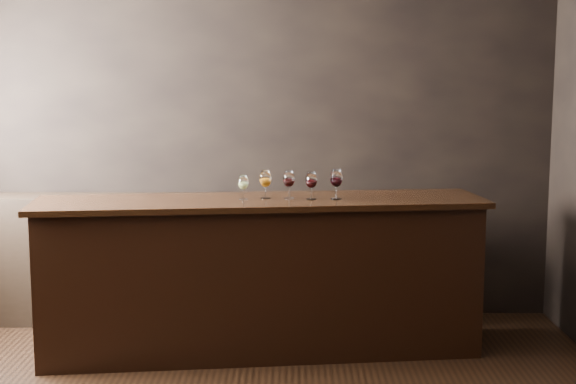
{
  "coord_description": "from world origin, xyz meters",
  "views": [
    {
      "loc": [
        0.38,
        -4.27,
        1.96
      ],
      "look_at": [
        0.36,
        1.31,
        1.16
      ],
      "focal_mm": 50.0,
      "sensor_mm": 36.0,
      "label": 1
    }
  ],
  "objects_px": {
    "glass_red_c": "(336,179)",
    "glass_white": "(243,183)",
    "back_bar_shelf": "(164,259)",
    "glass_red_a": "(289,180)",
    "glass_amber": "(265,179)",
    "bar_counter": "(261,279)",
    "glass_red_b": "(311,181)"
  },
  "relations": [
    {
      "from": "glass_white",
      "to": "glass_red_a",
      "type": "height_order",
      "value": "glass_red_a"
    },
    {
      "from": "bar_counter",
      "to": "glass_red_a",
      "type": "xyz_separation_m",
      "value": [
        0.2,
        0.03,
        0.71
      ]
    },
    {
      "from": "back_bar_shelf",
      "to": "glass_red_c",
      "type": "distance_m",
      "value": 1.69
    },
    {
      "from": "back_bar_shelf",
      "to": "glass_amber",
      "type": "xyz_separation_m",
      "value": [
        0.84,
        -0.69,
        0.73
      ]
    },
    {
      "from": "bar_counter",
      "to": "glass_red_c",
      "type": "height_order",
      "value": "glass_red_c"
    },
    {
      "from": "glass_amber",
      "to": "glass_red_c",
      "type": "height_order",
      "value": "glass_red_c"
    },
    {
      "from": "bar_counter",
      "to": "back_bar_shelf",
      "type": "relative_size",
      "value": 1.07
    },
    {
      "from": "back_bar_shelf",
      "to": "glass_red_b",
      "type": "height_order",
      "value": "glass_red_b"
    },
    {
      "from": "glass_white",
      "to": "back_bar_shelf",
      "type": "bearing_deg",
      "value": 132.67
    },
    {
      "from": "glass_white",
      "to": "glass_red_b",
      "type": "relative_size",
      "value": 0.88
    },
    {
      "from": "glass_amber",
      "to": "glass_red_a",
      "type": "height_order",
      "value": "glass_amber"
    },
    {
      "from": "back_bar_shelf",
      "to": "bar_counter",
      "type": "bearing_deg",
      "value": -41.91
    },
    {
      "from": "back_bar_shelf",
      "to": "glass_white",
      "type": "height_order",
      "value": "glass_white"
    },
    {
      "from": "glass_red_a",
      "to": "glass_amber",
      "type": "bearing_deg",
      "value": 178.48
    },
    {
      "from": "glass_red_c",
      "to": "glass_white",
      "type": "bearing_deg",
      "value": -177.84
    },
    {
      "from": "glass_white",
      "to": "glass_red_c",
      "type": "bearing_deg",
      "value": 2.16
    },
    {
      "from": "glass_amber",
      "to": "glass_red_c",
      "type": "bearing_deg",
      "value": -4.01
    },
    {
      "from": "glass_amber",
      "to": "bar_counter",
      "type": "bearing_deg",
      "value": -132.12
    },
    {
      "from": "glass_red_c",
      "to": "back_bar_shelf",
      "type": "bearing_deg",
      "value": 151.7
    },
    {
      "from": "bar_counter",
      "to": "glass_red_b",
      "type": "distance_m",
      "value": 0.79
    },
    {
      "from": "glass_red_c",
      "to": "glass_amber",
      "type": "bearing_deg",
      "value": 175.99
    },
    {
      "from": "glass_red_c",
      "to": "glass_red_b",
      "type": "bearing_deg",
      "value": -175.11
    },
    {
      "from": "glass_red_a",
      "to": "glass_red_c",
      "type": "height_order",
      "value": "glass_red_c"
    },
    {
      "from": "back_bar_shelf",
      "to": "glass_red_a",
      "type": "height_order",
      "value": "glass_red_a"
    },
    {
      "from": "back_bar_shelf",
      "to": "glass_white",
      "type": "distance_m",
      "value": 1.24
    },
    {
      "from": "glass_white",
      "to": "glass_amber",
      "type": "xyz_separation_m",
      "value": [
        0.15,
        0.06,
        0.02
      ]
    },
    {
      "from": "glass_white",
      "to": "glass_red_a",
      "type": "relative_size",
      "value": 0.87
    },
    {
      "from": "glass_amber",
      "to": "glass_red_b",
      "type": "height_order",
      "value": "glass_amber"
    },
    {
      "from": "bar_counter",
      "to": "glass_red_c",
      "type": "xyz_separation_m",
      "value": [
        0.53,
        0.0,
        0.72
      ]
    },
    {
      "from": "glass_white",
      "to": "glass_amber",
      "type": "distance_m",
      "value": 0.17
    },
    {
      "from": "bar_counter",
      "to": "glass_amber",
      "type": "height_order",
      "value": "glass_amber"
    },
    {
      "from": "back_bar_shelf",
      "to": "glass_white",
      "type": "relative_size",
      "value": 16.53
    }
  ]
}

